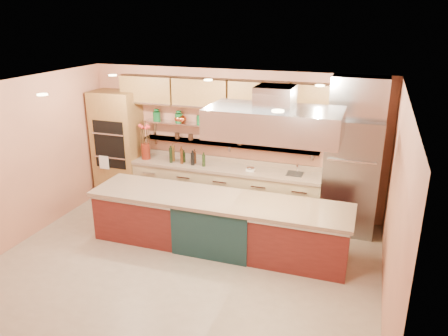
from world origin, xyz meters
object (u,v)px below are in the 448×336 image
at_px(island, 218,222).
at_px(kitchen_scale, 251,169).
at_px(flower_vase, 146,151).
at_px(green_canister, 200,120).
at_px(refrigerator, 351,176).
at_px(copper_kettle, 182,119).

bearing_deg(island, kitchen_scale, 82.84).
xyz_separation_m(island, kitchen_scale, (0.17, 1.39, 0.52)).
height_order(flower_vase, green_canister, green_canister).
height_order(refrigerator, flower_vase, refrigerator).
bearing_deg(green_canister, island, -59.31).
relative_size(flower_vase, copper_kettle, 1.80).
xyz_separation_m(refrigerator, flower_vase, (-4.13, 0.01, 0.04)).
distance_m(refrigerator, flower_vase, 4.13).
bearing_deg(kitchen_scale, flower_vase, 158.33).
height_order(kitchen_scale, green_canister, green_canister).
distance_m(island, kitchen_scale, 1.49).
xyz_separation_m(flower_vase, green_canister, (1.14, 0.22, 0.71)).
height_order(copper_kettle, green_canister, green_canister).
bearing_deg(island, refrigerator, 33.83).
bearing_deg(copper_kettle, refrigerator, -3.89).
height_order(refrigerator, green_canister, refrigerator).
height_order(island, flower_vase, flower_vase).
relative_size(flower_vase, green_canister, 1.90).
bearing_deg(kitchen_scale, island, -118.51).
bearing_deg(island, green_canister, 120.38).
distance_m(island, flower_vase, 2.60).
xyz_separation_m(kitchen_scale, green_canister, (-1.12, 0.22, 0.83)).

